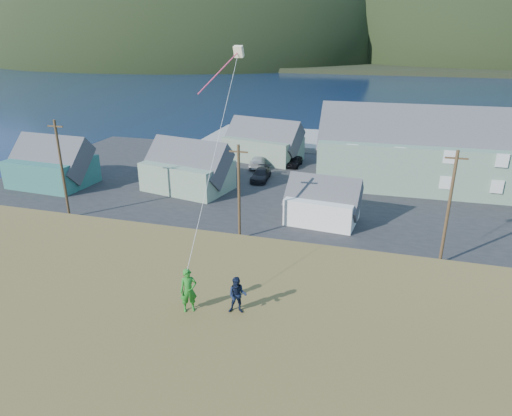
# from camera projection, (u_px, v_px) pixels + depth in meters

# --- Properties ---
(ground) EXTENTS (900.00, 900.00, 0.00)m
(ground) POSITION_uv_depth(u_px,v_px,m) (255.00, 249.00, 38.40)
(ground) COLOR #0A1638
(ground) RESTS_ON ground
(grass_strip) EXTENTS (110.00, 8.00, 0.10)m
(grass_strip) POSITION_uv_depth(u_px,v_px,m) (248.00, 259.00, 36.59)
(grass_strip) COLOR #4C3D19
(grass_strip) RESTS_ON ground
(waterfront_lot) EXTENTS (72.00, 36.00, 0.12)m
(waterfront_lot) POSITION_uv_depth(u_px,v_px,m) (296.00, 187.00, 53.59)
(waterfront_lot) COLOR #28282B
(waterfront_lot) RESTS_ON ground
(wharf) EXTENTS (26.00, 14.00, 0.90)m
(wharf) POSITION_uv_depth(u_px,v_px,m) (288.00, 139.00, 75.60)
(wharf) COLOR gray
(wharf) RESTS_ON ground
(far_shore) EXTENTS (900.00, 320.00, 2.00)m
(far_shore) POSITION_uv_depth(u_px,v_px,m) (382.00, 55.00, 333.38)
(far_shore) COLOR black
(far_shore) RESTS_ON ground
(far_hills) EXTENTS (760.00, 265.00, 143.00)m
(far_hills) POSITION_uv_depth(u_px,v_px,m) (439.00, 58.00, 278.44)
(far_hills) COLOR black
(far_hills) RESTS_ON ground
(lodge) EXTENTS (32.60, 9.99, 11.38)m
(lodge) POSITION_uv_depth(u_px,v_px,m) (464.00, 153.00, 51.27)
(lodge) COLOR slate
(lodge) RESTS_ON waterfront_lot
(shed_teal) EXTENTS (9.49, 6.97, 7.22)m
(shed_teal) POSITION_uv_depth(u_px,v_px,m) (51.00, 164.00, 53.28)
(shed_teal) COLOR #2C6765
(shed_teal) RESTS_ON waterfront_lot
(shed_palegreen_near) EXTENTS (10.71, 7.89, 7.06)m
(shed_palegreen_near) POSITION_uv_depth(u_px,v_px,m) (187.00, 168.00, 51.68)
(shed_palegreen_near) COLOR gray
(shed_palegreen_near) RESTS_ON waterfront_lot
(shed_white) EXTENTS (7.28, 5.19, 5.47)m
(shed_white) POSITION_uv_depth(u_px,v_px,m) (323.00, 202.00, 43.00)
(shed_white) COLOR white
(shed_white) RESTS_ON waterfront_lot
(shed_palegreen_far) EXTENTS (11.64, 8.27, 7.10)m
(shed_palegreen_far) POSITION_uv_depth(u_px,v_px,m) (263.00, 142.00, 63.91)
(shed_palegreen_far) COLOR slate
(shed_palegreen_far) RESTS_ON waterfront_lot
(utility_poles) EXTENTS (34.39, 0.24, 9.54)m
(utility_poles) POSITION_uv_depth(u_px,v_px,m) (232.00, 189.00, 38.71)
(utility_poles) COLOR #47331E
(utility_poles) RESTS_ON waterfront_lot
(parked_cars) EXTENTS (18.02, 12.47, 1.50)m
(parked_cars) POSITION_uv_depth(u_px,v_px,m) (249.00, 166.00, 59.04)
(parked_cars) COLOR #B8B8B8
(parked_cars) RESTS_ON waterfront_lot
(kite_flyer_green) EXTENTS (0.76, 0.68, 1.75)m
(kite_flyer_green) POSITION_uv_depth(u_px,v_px,m) (188.00, 290.00, 17.09)
(kite_flyer_green) COLOR #217820
(kite_flyer_green) RESTS_ON hillside
(kite_flyer_navy) EXTENTS (0.82, 0.70, 1.48)m
(kite_flyer_navy) POSITION_uv_depth(u_px,v_px,m) (237.00, 295.00, 17.02)
(kite_flyer_navy) COLOR #121A32
(kite_flyer_navy) RESTS_ON hillside
(kite_rig) EXTENTS (1.09, 4.79, 11.69)m
(kite_rig) POSITION_uv_depth(u_px,v_px,m) (235.00, 58.00, 22.32)
(kite_rig) COLOR #FDF0C1
(kite_rig) RESTS_ON ground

